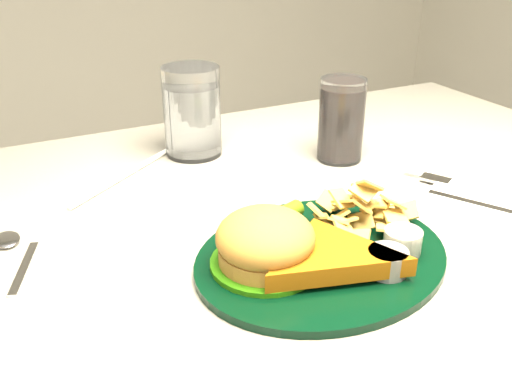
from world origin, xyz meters
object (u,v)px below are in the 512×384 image
dinner_plate (323,235)px  fork_napkin (473,202)px  cola_glass (341,120)px  water_glass (192,112)px

dinner_plate → fork_napkin: size_ratio=1.69×
dinner_plate → cola_glass: 0.29m
dinner_plate → cola_glass: size_ratio=2.31×
water_glass → fork_napkin: water_glass is taller
dinner_plate → fork_napkin: bearing=-4.3°
cola_glass → fork_napkin: 0.22m
dinner_plate → cola_glass: bearing=42.7°
dinner_plate → fork_napkin: (0.24, 0.02, -0.03)m
dinner_plate → cola_glass: (0.17, 0.23, 0.03)m
cola_glass → fork_napkin: size_ratio=0.73×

